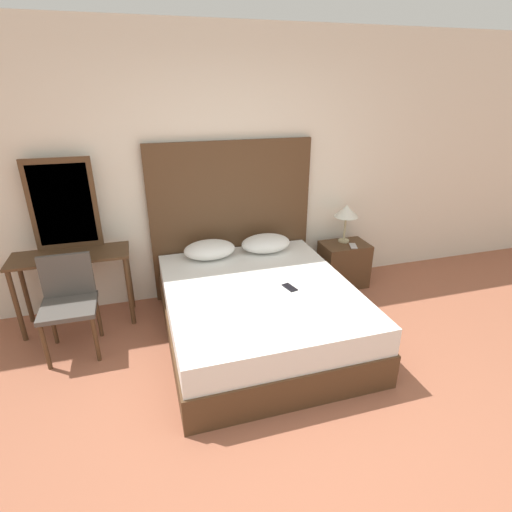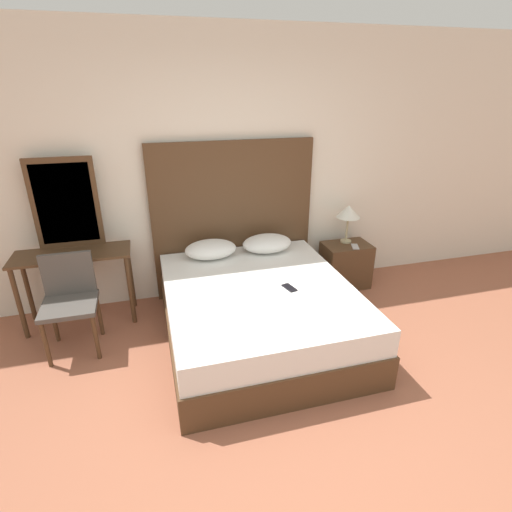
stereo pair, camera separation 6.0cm
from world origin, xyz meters
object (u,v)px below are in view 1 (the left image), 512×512
(nightstand, at_px, (343,264))
(table_lamp, at_px, (346,212))
(vanity_desk, at_px, (72,268))
(bed, at_px, (259,312))
(phone_on_bed, at_px, (290,287))
(chair, at_px, (68,298))
(phone_on_nightstand, at_px, (353,246))

(nightstand, bearing_deg, table_lamp, 76.81)
(vanity_desk, bearing_deg, bed, -24.77)
(phone_on_bed, distance_m, vanity_desk, 2.02)
(vanity_desk, distance_m, chair, 0.42)
(table_lamp, xyz_separation_m, phone_on_nightstand, (0.03, -0.16, -0.34))
(bed, xyz_separation_m, phone_on_nightstand, (1.29, 0.64, 0.25))
(bed, distance_m, vanity_desk, 1.78)
(phone_on_bed, bearing_deg, phone_on_nightstand, 35.57)
(phone_on_nightstand, distance_m, vanity_desk, 2.88)
(bed, xyz_separation_m, vanity_desk, (-1.59, 0.73, 0.33))
(bed, distance_m, chair, 1.65)
(vanity_desk, bearing_deg, phone_on_bed, -24.62)
(table_lamp, xyz_separation_m, vanity_desk, (-2.85, -0.07, -0.27))
(bed, distance_m, nightstand, 1.44)
(table_lamp, distance_m, chair, 2.92)
(phone_on_bed, distance_m, nightstand, 1.33)
(bed, height_order, chair, chair)
(table_lamp, bearing_deg, bed, -147.47)
(nightstand, distance_m, vanity_desk, 2.85)
(phone_on_nightstand, height_order, vanity_desk, vanity_desk)
(nightstand, bearing_deg, phone_on_bed, -139.97)
(bed, relative_size, chair, 2.26)
(bed, bearing_deg, phone_on_bed, -23.62)
(vanity_desk, bearing_deg, phone_on_nightstand, -1.90)
(nightstand, xyz_separation_m, vanity_desk, (-2.83, 0.00, 0.34))
(nightstand, height_order, chair, chair)
(bed, height_order, phone_on_bed, phone_on_bed)
(phone_on_nightstand, bearing_deg, phone_on_bed, -144.43)
(bed, relative_size, nightstand, 3.69)
(vanity_desk, height_order, chair, chair)
(phone_on_bed, xyz_separation_m, table_lamp, (1.01, 0.91, 0.32))
(phone_on_bed, height_order, table_lamp, table_lamp)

